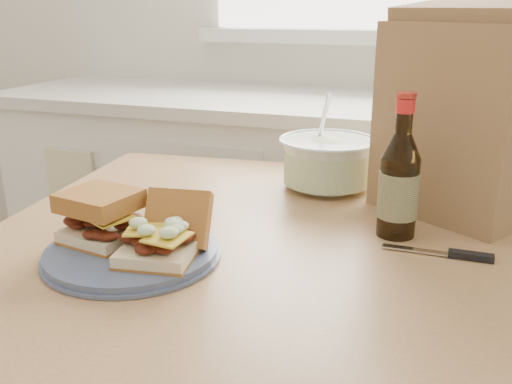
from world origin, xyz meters
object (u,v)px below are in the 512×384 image
(dining_table, at_px, (258,292))
(paper_bag, at_px, (460,121))
(beer_bottle, at_px, (399,184))
(plate, at_px, (132,253))
(coleslaw_bowl, at_px, (327,164))

(dining_table, xyz_separation_m, paper_bag, (0.33, 0.24, 0.31))
(dining_table, bearing_deg, beer_bottle, 11.91)
(dining_table, distance_m, paper_bag, 0.51)
(plate, xyz_separation_m, paper_bag, (0.49, 0.41, 0.18))
(dining_table, bearing_deg, plate, -139.34)
(beer_bottle, bearing_deg, coleslaw_bowl, 113.47)
(coleslaw_bowl, bearing_deg, plate, -114.58)
(coleslaw_bowl, height_order, paper_bag, paper_bag)
(plate, bearing_deg, beer_bottle, 31.70)
(dining_table, distance_m, beer_bottle, 0.33)
(dining_table, height_order, plate, plate)
(coleslaw_bowl, distance_m, beer_bottle, 0.30)
(beer_bottle, bearing_deg, paper_bag, 46.63)
(coleslaw_bowl, distance_m, paper_bag, 0.31)
(dining_table, bearing_deg, paper_bag, 30.29)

